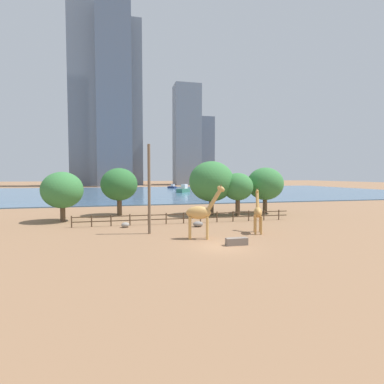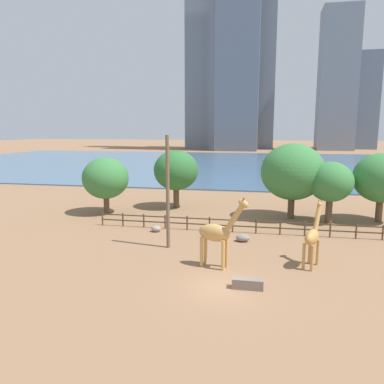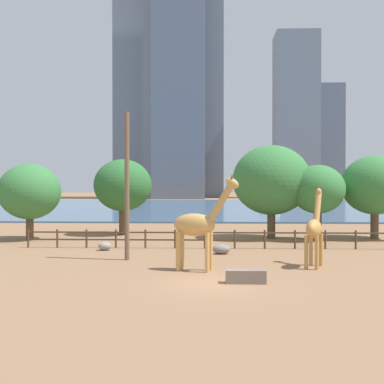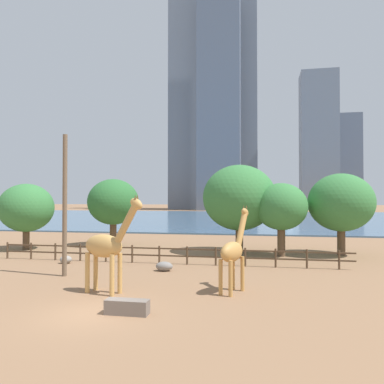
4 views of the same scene
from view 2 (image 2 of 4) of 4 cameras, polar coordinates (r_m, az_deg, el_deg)
name	(u,v)px [view 2 (image 2 of 4)]	position (r m, az deg, el deg)	size (l,w,h in m)	color
ground_plane	(258,164)	(101.02, 9.96, 4.30)	(400.00, 400.00, 0.00)	#8C6647
harbor_water	(257,164)	(98.02, 9.92, 4.20)	(180.00, 86.00, 0.20)	#476B8C
giraffe_tall	(217,233)	(24.91, 3.85, -6.25)	(3.57, 1.57, 4.95)	tan
giraffe_companion	(312,237)	(26.35, 17.89, -6.48)	(1.61, 2.94, 4.40)	#C18C47
utility_pole	(168,193)	(28.60, -3.72, -0.09)	(0.28, 0.28, 8.72)	brown
boulder_near_fence	(243,238)	(31.26, 7.73, -6.94)	(1.13, 0.82, 0.61)	gray
boulder_by_pole	(156,229)	(34.00, -5.49, -5.58)	(0.88, 0.75, 0.56)	gray
feeding_trough	(248,284)	(22.57, 8.49, -13.65)	(1.80, 0.60, 0.60)	#72665B
enclosure_fence	(236,224)	(33.74, 6.69, -4.88)	(26.12, 0.14, 1.30)	#4C3826
tree_left_large	(293,172)	(39.39, 15.08, 2.97)	(6.39, 6.39, 7.72)	brown
tree_center_broad	(331,182)	(38.62, 20.36, 1.41)	(4.32, 4.32, 6.04)	brown
tree_right_tall	(382,178)	(41.00, 26.94, 1.92)	(5.40, 5.40, 6.87)	brown
tree_left_small	(106,178)	(41.49, -13.04, 2.06)	(4.98, 4.98, 6.14)	brown
tree_right_small	(176,171)	(43.30, -2.45, 3.29)	(5.15, 5.15, 6.74)	brown
boat_ferry	(308,163)	(93.90, 17.29, 4.28)	(5.34, 6.01, 2.62)	#337259
boat_sailboat	(303,155)	(125.03, 16.53, 5.42)	(3.53, 4.12, 1.77)	navy
skyline_tower_needle	(204,39)	(177.98, 1.87, 22.34)	(15.34, 10.92, 96.52)	slate
skyline_block_central	(359,102)	(188.75, 24.14, 12.46)	(14.55, 13.19, 42.22)	slate
skyline_tower_glass	(238,31)	(162.58, 7.06, 23.23)	(17.30, 9.18, 95.03)	slate
skyline_block_left	(264,42)	(179.46, 10.97, 21.56)	(10.33, 8.44, 93.40)	slate
skyline_block_right	(337,81)	(174.00, 21.27, 15.54)	(14.91, 12.54, 57.88)	slate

